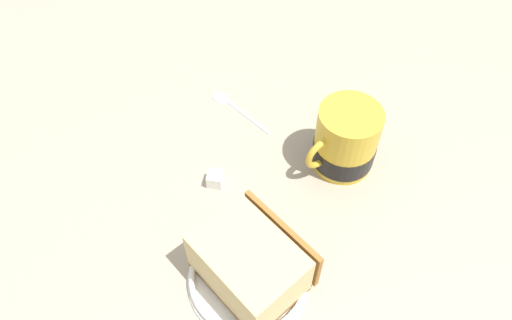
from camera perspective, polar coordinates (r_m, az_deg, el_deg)
ground_plane at (r=61.59cm, az=1.40°, el=-5.59°), size 124.25×124.25×2.08cm
small_plate at (r=55.28cm, az=-0.88°, el=-13.69°), size 13.79×13.79×1.25cm
cake_slice at (r=52.38cm, az=-0.70°, el=-12.05°), size 14.24×13.40×6.54cm
tea_mug at (r=62.24cm, az=10.51°, el=2.18°), size 8.14×10.10×9.31cm
teaspoon at (r=71.37cm, az=-3.36°, el=6.85°), size 10.25×7.46×0.80cm
sugar_cube at (r=61.77cm, az=-4.85°, el=-2.26°), size 2.47×2.47×1.92cm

